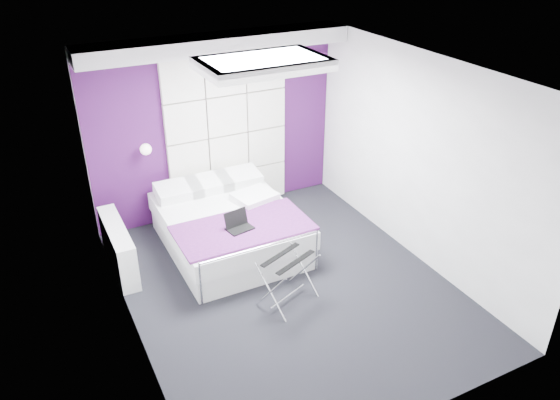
% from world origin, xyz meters
% --- Properties ---
extents(floor, '(4.40, 4.40, 0.00)m').
position_xyz_m(floor, '(0.00, 0.00, 0.00)').
color(floor, black).
rests_on(floor, ground).
extents(ceiling, '(4.40, 4.40, 0.00)m').
position_xyz_m(ceiling, '(0.00, 0.00, 2.60)').
color(ceiling, white).
rests_on(ceiling, wall_back).
extents(wall_back, '(3.60, 0.00, 3.60)m').
position_xyz_m(wall_back, '(0.00, 2.20, 1.30)').
color(wall_back, silver).
rests_on(wall_back, floor).
extents(wall_left, '(0.00, 4.40, 4.40)m').
position_xyz_m(wall_left, '(-1.80, 0.00, 1.30)').
color(wall_left, silver).
rests_on(wall_left, floor).
extents(wall_right, '(0.00, 4.40, 4.40)m').
position_xyz_m(wall_right, '(1.80, 0.00, 1.30)').
color(wall_right, silver).
rests_on(wall_right, floor).
extents(accent_wall, '(3.58, 0.02, 2.58)m').
position_xyz_m(accent_wall, '(0.00, 2.19, 1.30)').
color(accent_wall, '#3B0F43').
rests_on(accent_wall, wall_back).
extents(soffit, '(3.58, 0.50, 0.20)m').
position_xyz_m(soffit, '(0.00, 1.95, 2.50)').
color(soffit, white).
rests_on(soffit, wall_back).
extents(headboard, '(1.80, 0.08, 2.30)m').
position_xyz_m(headboard, '(0.15, 2.14, 1.17)').
color(headboard, silver).
rests_on(headboard, wall_back).
extents(skylight, '(1.36, 0.86, 0.12)m').
position_xyz_m(skylight, '(0.00, 0.60, 2.55)').
color(skylight, white).
rests_on(skylight, ceiling).
extents(wall_lamp, '(0.15, 0.15, 0.15)m').
position_xyz_m(wall_lamp, '(-1.05, 2.06, 1.22)').
color(wall_lamp, white).
rests_on(wall_lamp, wall_back).
extents(radiator, '(0.22, 1.20, 0.60)m').
position_xyz_m(radiator, '(-1.69, 1.30, 0.30)').
color(radiator, white).
rests_on(radiator, floor).
extents(bed, '(1.66, 2.00, 0.70)m').
position_xyz_m(bed, '(-0.28, 1.14, 0.30)').
color(bed, white).
rests_on(bed, floor).
extents(nightstand, '(0.48, 0.37, 0.05)m').
position_xyz_m(nightstand, '(-0.56, 2.02, 0.59)').
color(nightstand, white).
rests_on(nightstand, wall_back).
extents(luggage_rack, '(0.60, 0.45, 0.59)m').
position_xyz_m(luggage_rack, '(-0.13, -0.24, 0.30)').
color(luggage_rack, silver).
rests_on(luggage_rack, floor).
extents(laptop, '(0.31, 0.22, 0.22)m').
position_xyz_m(laptop, '(-0.34, 0.65, 0.62)').
color(laptop, black).
rests_on(laptop, bed).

